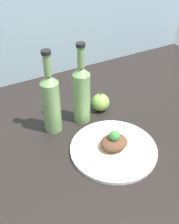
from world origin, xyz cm
name	(u,v)px	position (x,y,z in cm)	size (l,w,h in cm)	color
ground_plane	(84,150)	(0.00, 0.00, -2.00)	(180.00, 110.00, 4.00)	black
plate	(113,148)	(7.64, -6.42, 0.78)	(28.61, 28.61, 1.47)	white
plated_food	(114,143)	(7.64, -6.42, 3.13)	(18.66, 18.66, 6.92)	beige
cider_bottle_left	(51,102)	(-5.29, 13.40, 11.97)	(6.22, 6.22, 30.36)	#729E5B
cider_bottle_right	(82,93)	(6.36, 13.40, 11.97)	(6.22, 6.22, 30.36)	#729E5B
apple	(101,102)	(15.60, 15.26, 3.53)	(7.05, 7.05, 8.40)	#84B74C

